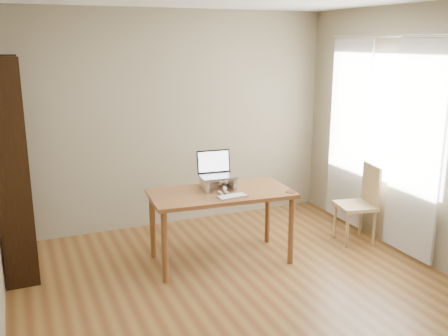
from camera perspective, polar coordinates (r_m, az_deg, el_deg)
room at (r=4.06m, az=4.04°, el=1.12°), size 4.04×4.54×2.64m
bookshelf at (r=5.19m, az=-23.05°, el=0.04°), size 0.30×0.90×2.10m
curtains at (r=5.78m, az=17.30°, el=3.12°), size 0.03×1.90×2.25m
desk at (r=5.07m, az=-0.36°, el=-3.74°), size 1.48×0.82×0.75m
laptop_stand at (r=5.09m, az=-0.71°, el=-1.58°), size 0.32×0.25×0.13m
laptop at (r=5.12m, az=-0.98°, el=-0.20°), size 0.37×0.32×0.25m
keyboard at (r=4.86m, az=0.95°, el=-3.27°), size 0.31×0.15×0.02m
coaster at (r=5.07m, az=7.61°, el=-2.70°), size 0.11×0.11×0.01m
cat at (r=5.12m, az=-0.93°, el=-1.76°), size 0.23×0.47×0.14m
chair at (r=5.85m, az=15.34°, el=-3.59°), size 0.46×0.46×0.89m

